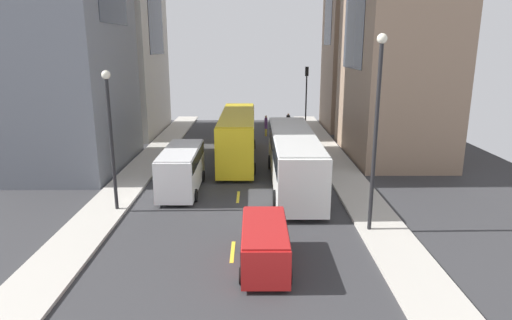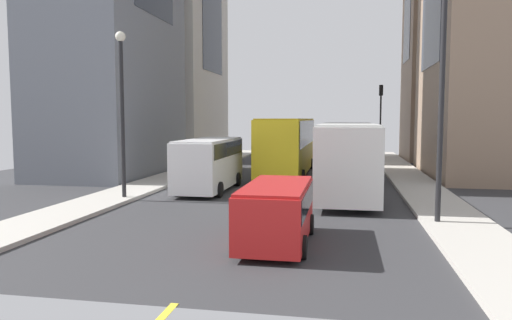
{
  "view_description": "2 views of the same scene",
  "coord_description": "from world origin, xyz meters",
  "px_view_note": "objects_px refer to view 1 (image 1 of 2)",
  "views": [
    {
      "loc": [
        -0.89,
        31.21,
        8.49
      ],
      "look_at": [
        -1.05,
        4.26,
        1.5
      ],
      "focal_mm": 31.11,
      "sensor_mm": 36.0,
      "label": 1
    },
    {
      "loc": [
        -3.19,
        28.52,
        3.59
      ],
      "look_at": [
        1.45,
        3.58,
        1.37
      ],
      "focal_mm": 33.39,
      "sensor_mm": 36.0,
      "label": 2
    }
  ],
  "objects_px": {
    "pedestrian_crossing_mid": "(288,122)",
    "traffic_light_near_corner": "(306,86)",
    "streetcar_yellow": "(238,133)",
    "city_bus_white": "(293,154)",
    "pedestrian_waiting_curb": "(228,119)",
    "car_red_0": "(265,242)",
    "pedestrian_crossing_near": "(266,125)",
    "delivery_van_white": "(181,167)"
  },
  "relations": [
    {
      "from": "city_bus_white",
      "to": "pedestrian_waiting_curb",
      "type": "height_order",
      "value": "city_bus_white"
    },
    {
      "from": "city_bus_white",
      "to": "pedestrian_waiting_curb",
      "type": "bearing_deg",
      "value": -75.2
    },
    {
      "from": "pedestrian_waiting_curb",
      "to": "pedestrian_crossing_near",
      "type": "relative_size",
      "value": 1.03
    },
    {
      "from": "car_red_0",
      "to": "pedestrian_waiting_curb",
      "type": "relative_size",
      "value": 2.1
    },
    {
      "from": "pedestrian_waiting_curb",
      "to": "car_red_0",
      "type": "bearing_deg",
      "value": -164.61
    },
    {
      "from": "pedestrian_crossing_mid",
      "to": "pedestrian_crossing_near",
      "type": "bearing_deg",
      "value": -33.66
    },
    {
      "from": "car_red_0",
      "to": "pedestrian_crossing_near",
      "type": "distance_m",
      "value": 26.07
    },
    {
      "from": "delivery_van_white",
      "to": "traffic_light_near_corner",
      "type": "xyz_separation_m",
      "value": [
        -9.6,
        -19.43,
        2.97
      ]
    },
    {
      "from": "traffic_light_near_corner",
      "to": "streetcar_yellow",
      "type": "bearing_deg",
      "value": 61.57
    },
    {
      "from": "pedestrian_waiting_curb",
      "to": "delivery_van_white",
      "type": "bearing_deg",
      "value": -175.19
    },
    {
      "from": "delivery_van_white",
      "to": "pedestrian_waiting_curb",
      "type": "relative_size",
      "value": 2.93
    },
    {
      "from": "streetcar_yellow",
      "to": "pedestrian_crossing_mid",
      "type": "relative_size",
      "value": 6.36
    },
    {
      "from": "streetcar_yellow",
      "to": "pedestrian_waiting_curb",
      "type": "height_order",
      "value": "streetcar_yellow"
    },
    {
      "from": "streetcar_yellow",
      "to": "pedestrian_waiting_curb",
      "type": "bearing_deg",
      "value": -83.56
    },
    {
      "from": "delivery_van_white",
      "to": "car_red_0",
      "type": "relative_size",
      "value": 1.4
    },
    {
      "from": "city_bus_white",
      "to": "car_red_0",
      "type": "height_order",
      "value": "city_bus_white"
    },
    {
      "from": "streetcar_yellow",
      "to": "city_bus_white",
      "type": "bearing_deg",
      "value": 119.44
    },
    {
      "from": "pedestrian_waiting_curb",
      "to": "city_bus_white",
      "type": "bearing_deg",
      "value": -155.73
    },
    {
      "from": "delivery_van_white",
      "to": "traffic_light_near_corner",
      "type": "relative_size",
      "value": 0.96
    },
    {
      "from": "pedestrian_crossing_mid",
      "to": "traffic_light_near_corner",
      "type": "relative_size",
      "value": 0.3
    },
    {
      "from": "traffic_light_near_corner",
      "to": "pedestrian_crossing_near",
      "type": "bearing_deg",
      "value": 33.98
    },
    {
      "from": "car_red_0",
      "to": "city_bus_white",
      "type": "bearing_deg",
      "value": -101.0
    },
    {
      "from": "pedestrian_waiting_curb",
      "to": "streetcar_yellow",
      "type": "bearing_deg",
      "value": -164.09
    },
    {
      "from": "pedestrian_crossing_near",
      "to": "pedestrian_crossing_mid",
      "type": "bearing_deg",
      "value": -4.23
    },
    {
      "from": "streetcar_yellow",
      "to": "pedestrian_waiting_curb",
      "type": "distance_m",
      "value": 12.92
    },
    {
      "from": "city_bus_white",
      "to": "traffic_light_near_corner",
      "type": "xyz_separation_m",
      "value": [
        -2.87,
        -18.47,
        2.48
      ]
    },
    {
      "from": "car_red_0",
      "to": "traffic_light_near_corner",
      "type": "relative_size",
      "value": 0.69
    },
    {
      "from": "car_red_0",
      "to": "pedestrian_crossing_mid",
      "type": "xyz_separation_m",
      "value": [
        -3.05,
        -27.97,
        -0.03
      ]
    },
    {
      "from": "pedestrian_crossing_near",
      "to": "traffic_light_near_corner",
      "type": "xyz_separation_m",
      "value": [
        -4.12,
        -2.78,
        3.41
      ]
    },
    {
      "from": "city_bus_white",
      "to": "pedestrian_crossing_near",
      "type": "height_order",
      "value": "city_bus_white"
    },
    {
      "from": "car_red_0",
      "to": "pedestrian_waiting_curb",
      "type": "height_order",
      "value": "pedestrian_waiting_curb"
    },
    {
      "from": "streetcar_yellow",
      "to": "delivery_van_white",
      "type": "xyz_separation_m",
      "value": [
        3.09,
        7.4,
        -0.61
      ]
    },
    {
      "from": "delivery_van_white",
      "to": "traffic_light_near_corner",
      "type": "distance_m",
      "value": 21.87
    },
    {
      "from": "streetcar_yellow",
      "to": "pedestrian_crossing_near",
      "type": "distance_m",
      "value": 9.61
    },
    {
      "from": "delivery_van_white",
      "to": "city_bus_white",
      "type": "bearing_deg",
      "value": -171.94
    },
    {
      "from": "traffic_light_near_corner",
      "to": "pedestrian_crossing_mid",
      "type": "bearing_deg",
      "value": 25.27
    },
    {
      "from": "pedestrian_crossing_near",
      "to": "delivery_van_white",
      "type": "bearing_deg",
      "value": -152.38
    },
    {
      "from": "delivery_van_white",
      "to": "pedestrian_crossing_mid",
      "type": "distance_m",
      "value": 20.13
    },
    {
      "from": "pedestrian_waiting_curb",
      "to": "pedestrian_crossing_mid",
      "type": "bearing_deg",
      "value": -95.57
    },
    {
      "from": "city_bus_white",
      "to": "pedestrian_waiting_curb",
      "type": "xyz_separation_m",
      "value": [
        5.09,
        -19.25,
        -0.91
      ]
    },
    {
      "from": "car_red_0",
      "to": "traffic_light_near_corner",
      "type": "bearing_deg",
      "value": -99.61
    },
    {
      "from": "streetcar_yellow",
      "to": "delivery_van_white",
      "type": "height_order",
      "value": "streetcar_yellow"
    }
  ]
}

